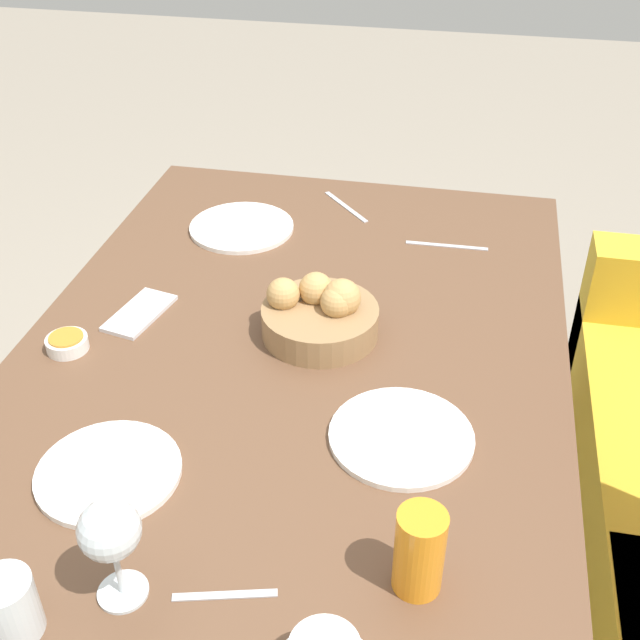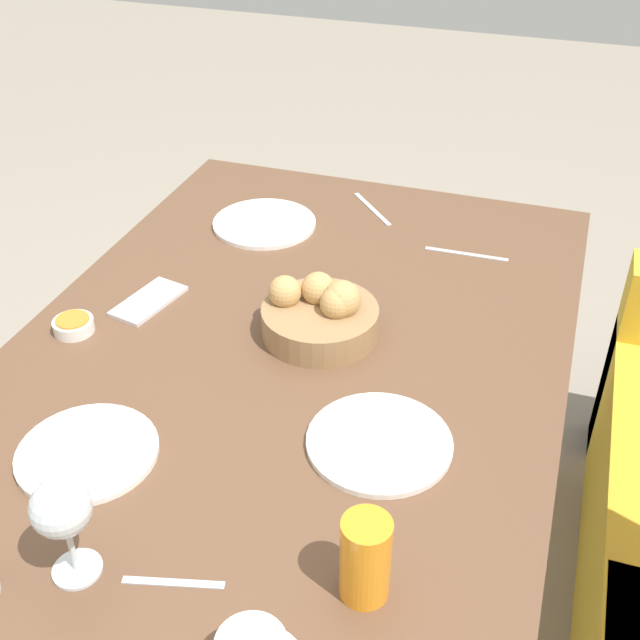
# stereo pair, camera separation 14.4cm
# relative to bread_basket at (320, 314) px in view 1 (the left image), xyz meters

# --- Properties ---
(ground_plane) EXTENTS (10.00, 10.00, 0.00)m
(ground_plane) POSITION_rel_bread_basket_xyz_m (0.05, -0.04, -0.81)
(ground_plane) COLOR gray
(dining_table) EXTENTS (1.39, 0.96, 0.77)m
(dining_table) POSITION_rel_bread_basket_xyz_m (0.05, -0.04, -0.14)
(dining_table) COLOR brown
(dining_table) RESTS_ON ground_plane
(bread_basket) EXTENTS (0.21, 0.21, 0.11)m
(bread_basket) POSITION_rel_bread_basket_xyz_m (0.00, 0.00, 0.00)
(bread_basket) COLOR #99754C
(bread_basket) RESTS_ON dining_table
(plate_near_left) EXTENTS (0.23, 0.23, 0.01)m
(plate_near_left) POSITION_rel_bread_basket_xyz_m (-0.35, -0.25, -0.04)
(plate_near_left) COLOR white
(plate_near_left) RESTS_ON dining_table
(plate_near_right) EXTENTS (0.21, 0.21, 0.01)m
(plate_near_right) POSITION_rel_bread_basket_xyz_m (0.41, -0.23, -0.04)
(plate_near_right) COLOR white
(plate_near_right) RESTS_ON dining_table
(plate_far_center) EXTENTS (0.22, 0.22, 0.01)m
(plate_far_center) POSITION_rel_bread_basket_xyz_m (0.25, 0.18, -0.04)
(plate_far_center) COLOR white
(plate_far_center) RESTS_ON dining_table
(juice_glass) EXTENTS (0.06, 0.06, 0.12)m
(juice_glass) POSITION_rel_bread_basket_xyz_m (0.51, 0.23, 0.02)
(juice_glass) COLOR orange
(juice_glass) RESTS_ON dining_table
(water_tumbler) EXTENTS (0.07, 0.07, 0.09)m
(water_tumbler) POSITION_rel_bread_basket_xyz_m (0.67, -0.24, 0.00)
(water_tumbler) COLOR silver
(water_tumbler) RESTS_ON dining_table
(wine_glass) EXTENTS (0.08, 0.08, 0.16)m
(wine_glass) POSITION_rel_bread_basket_xyz_m (0.60, -0.13, 0.07)
(wine_glass) COLOR silver
(wine_glass) RESTS_ON dining_table
(jam_bowl_honey) EXTENTS (0.07, 0.07, 0.03)m
(jam_bowl_honey) POSITION_rel_bread_basket_xyz_m (0.14, -0.43, -0.03)
(jam_bowl_honey) COLOR white
(jam_bowl_honey) RESTS_ON dining_table
(fork_silver) EXTENTS (0.01, 0.17, 0.00)m
(fork_silver) POSITION_rel_bread_basket_xyz_m (-0.36, 0.20, -0.04)
(fork_silver) COLOR #B7B7BC
(fork_silver) RESTS_ON dining_table
(knife_silver) EXTENTS (0.14, 0.12, 0.00)m
(knife_silver) POSITION_rel_bread_basket_xyz_m (-0.50, -0.04, -0.04)
(knife_silver) COLOR #B7B7BC
(knife_silver) RESTS_ON dining_table
(spoon_coffee) EXTENTS (0.04, 0.13, 0.00)m
(spoon_coffee) POSITION_rel_bread_basket_xyz_m (0.57, -0.00, -0.04)
(spoon_coffee) COLOR #B7B7BC
(spoon_coffee) RESTS_ON dining_table
(cell_phone) EXTENTS (0.16, 0.10, 0.01)m
(cell_phone) POSITION_rel_bread_basket_xyz_m (0.01, -0.34, -0.04)
(cell_phone) COLOR silver
(cell_phone) RESTS_ON dining_table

